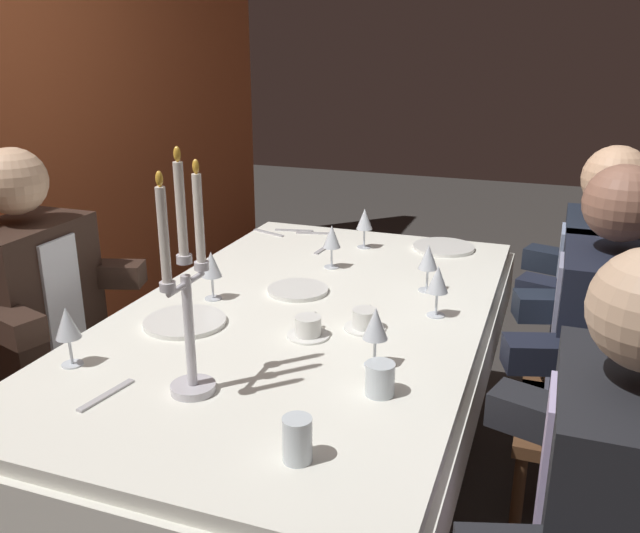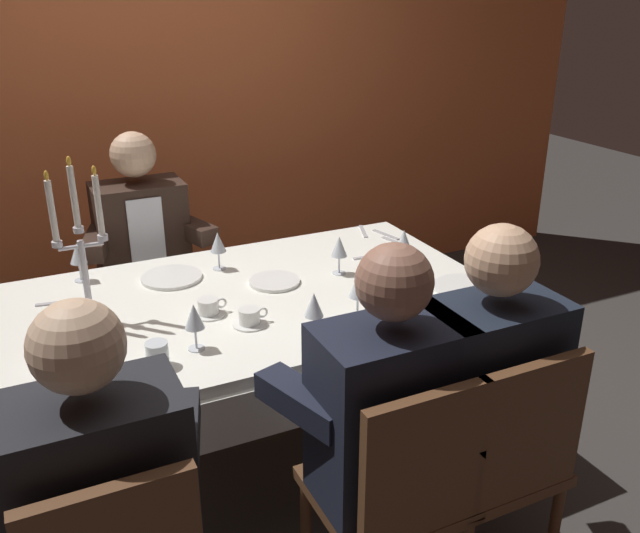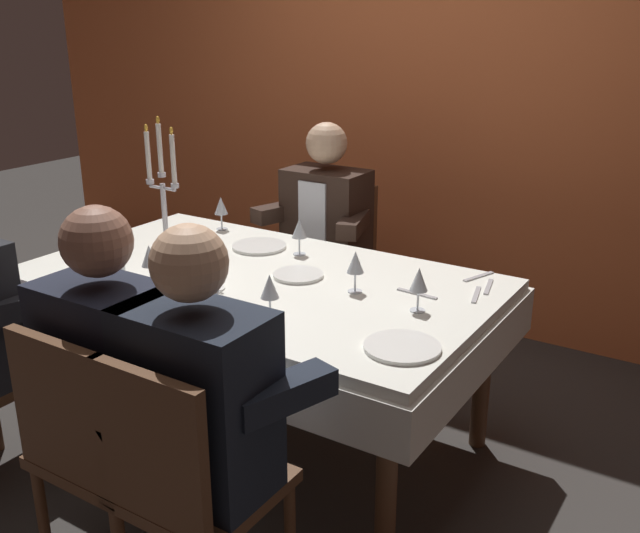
% 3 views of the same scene
% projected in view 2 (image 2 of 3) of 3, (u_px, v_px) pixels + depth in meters
% --- Properties ---
extents(ground_plane, '(12.00, 12.00, 0.00)m').
position_uv_depth(ground_plane, '(254.00, 454.00, 2.89)').
color(ground_plane, '#35322F').
extents(back_wall, '(6.00, 0.12, 2.70)m').
position_uv_depth(back_wall, '(141.00, 83.00, 3.75)').
color(back_wall, orange).
rests_on(back_wall, ground_plane).
extents(dining_table, '(1.94, 1.14, 0.74)m').
position_uv_depth(dining_table, '(248.00, 325.00, 2.65)').
color(dining_table, white).
rests_on(dining_table, ground_plane).
extents(candelabra, '(0.19, 0.11, 0.60)m').
position_uv_depth(candelabra, '(82.00, 255.00, 2.34)').
color(candelabra, silver).
rests_on(candelabra, dining_table).
extents(dinner_plate_0, '(0.21, 0.21, 0.01)m').
position_uv_depth(dinner_plate_0, '(275.00, 281.00, 2.73)').
color(dinner_plate_0, white).
rests_on(dinner_plate_0, dining_table).
extents(dinner_plate_1, '(0.25, 0.25, 0.01)m').
position_uv_depth(dinner_plate_1, '(172.00, 277.00, 2.76)').
color(dinner_plate_1, white).
rests_on(dinner_plate_1, dining_table).
extents(dinner_plate_2, '(0.25, 0.25, 0.01)m').
position_uv_depth(dinner_plate_2, '(464.00, 287.00, 2.67)').
color(dinner_plate_2, white).
rests_on(dinner_plate_2, dining_table).
extents(wine_glass_0, '(0.07, 0.07, 0.16)m').
position_uv_depth(wine_glass_0, '(314.00, 306.00, 2.27)').
color(wine_glass_0, silver).
rests_on(wine_glass_0, dining_table).
extents(wine_glass_1, '(0.07, 0.07, 0.16)m').
position_uv_depth(wine_glass_1, '(218.00, 243.00, 2.82)').
color(wine_glass_1, silver).
rests_on(wine_glass_1, dining_table).
extents(wine_glass_2, '(0.07, 0.07, 0.16)m').
position_uv_depth(wine_glass_2, '(339.00, 248.00, 2.78)').
color(wine_glass_2, silver).
rests_on(wine_glass_2, dining_table).
extents(wine_glass_3, '(0.07, 0.07, 0.16)m').
position_uv_depth(wine_glass_3, '(194.00, 318.00, 2.19)').
color(wine_glass_3, silver).
rests_on(wine_glass_3, dining_table).
extents(wine_glass_4, '(0.07, 0.07, 0.16)m').
position_uv_depth(wine_glass_4, '(78.00, 254.00, 2.71)').
color(wine_glass_4, silver).
rests_on(wine_glass_4, dining_table).
extents(wine_glass_5, '(0.07, 0.07, 0.16)m').
position_uv_depth(wine_glass_5, '(404.00, 241.00, 2.85)').
color(wine_glass_5, silver).
rests_on(wine_glass_5, dining_table).
extents(wine_glass_6, '(0.07, 0.07, 0.16)m').
position_uv_depth(wine_glass_6, '(358.00, 287.00, 2.41)').
color(wine_glass_6, silver).
rests_on(wine_glass_6, dining_table).
extents(water_tumbler_0, '(0.06, 0.06, 0.10)m').
position_uv_depth(water_tumbler_0, '(47.00, 362.00, 2.06)').
color(water_tumbler_0, silver).
rests_on(water_tumbler_0, dining_table).
extents(water_tumbler_1, '(0.07, 0.07, 0.08)m').
position_uv_depth(water_tumbler_1, '(157.00, 354.00, 2.12)').
color(water_tumbler_1, silver).
rests_on(water_tumbler_1, dining_table).
extents(coffee_cup_0, '(0.13, 0.12, 0.06)m').
position_uv_depth(coffee_cup_0, '(209.00, 308.00, 2.46)').
color(coffee_cup_0, white).
rests_on(coffee_cup_0, dining_table).
extents(coffee_cup_1, '(0.13, 0.12, 0.06)m').
position_uv_depth(coffee_cup_1, '(250.00, 318.00, 2.38)').
color(coffee_cup_1, white).
rests_on(coffee_cup_1, dining_table).
extents(fork_0, '(0.17, 0.03, 0.01)m').
position_uv_depth(fork_0, '(371.00, 256.00, 2.99)').
color(fork_0, '#B7B7BC').
rests_on(fork_0, dining_table).
extents(fork_1, '(0.17, 0.05, 0.01)m').
position_uv_depth(fork_1, '(59.00, 303.00, 2.55)').
color(fork_1, '#B7B7BC').
rests_on(fork_1, dining_table).
extents(spoon_2, '(0.07, 0.17, 0.01)m').
position_uv_depth(spoon_2, '(363.00, 231.00, 3.30)').
color(spoon_2, '#B7B7BC').
rests_on(spoon_2, dining_table).
extents(spoon_3, '(0.06, 0.17, 0.01)m').
position_uv_depth(spoon_3, '(396.00, 242.00, 3.16)').
color(spoon_3, '#B7B7BC').
rests_on(spoon_3, dining_table).
extents(fork_4, '(0.06, 0.17, 0.01)m').
position_uv_depth(fork_4, '(386.00, 235.00, 3.25)').
color(fork_4, '#B7B7BC').
rests_on(fork_4, dining_table).
extents(seated_diner_0, '(0.63, 0.48, 1.24)m').
position_uv_depth(seated_diner_0, '(100.00, 496.00, 1.59)').
color(seated_diner_0, brown).
rests_on(seated_diner_0, ground_plane).
extents(seated_diner_1, '(0.63, 0.48, 1.24)m').
position_uv_depth(seated_diner_1, '(142.00, 236.00, 3.26)').
color(seated_diner_1, brown).
rests_on(seated_diner_1, ground_plane).
extents(seated_diner_2, '(0.63, 0.48, 1.24)m').
position_uv_depth(seated_diner_2, '(389.00, 412.00, 1.91)').
color(seated_diner_2, brown).
rests_on(seated_diner_2, ground_plane).
extents(seated_diner_3, '(0.63, 0.48, 1.24)m').
position_uv_depth(seated_diner_3, '(489.00, 383.00, 2.05)').
color(seated_diner_3, brown).
rests_on(seated_diner_3, ground_plane).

